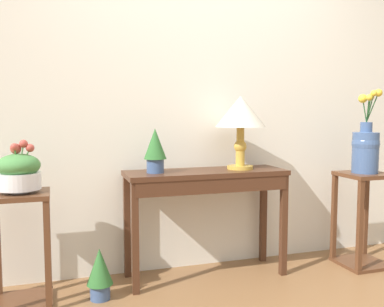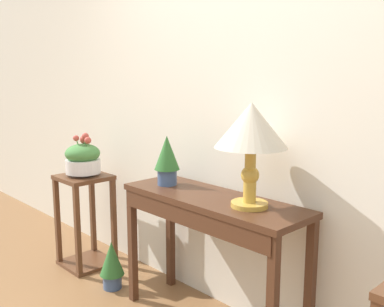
{
  "view_description": "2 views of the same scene",
  "coord_description": "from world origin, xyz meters",
  "px_view_note": "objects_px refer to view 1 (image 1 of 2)",
  "views": [
    {
      "loc": [
        -1.06,
        -1.67,
        1.19
      ],
      "look_at": [
        -0.15,
        1.14,
        0.91
      ],
      "focal_mm": 40.12,
      "sensor_mm": 36.0,
      "label": 1
    },
    {
      "loc": [
        1.64,
        -0.52,
        1.46
      ],
      "look_at": [
        -0.18,
        1.19,
        1.01
      ],
      "focal_mm": 41.56,
      "sensor_mm": 36.0,
      "label": 2
    }
  ],
  "objects_px": {
    "pedestal_stand_left": "(22,249)",
    "flower_vase_tall_right": "(366,146)",
    "table_lamp": "(241,115)",
    "potted_plant_on_console": "(155,148)",
    "planter_bowl_wide_left": "(19,171)",
    "potted_plant_floor": "(100,272)",
    "console_table": "(207,188)",
    "pedestal_stand_right": "(363,219)"
  },
  "relations": [
    {
      "from": "table_lamp",
      "to": "potted_plant_on_console",
      "type": "relative_size",
      "value": 1.75
    },
    {
      "from": "console_table",
      "to": "flower_vase_tall_right",
      "type": "height_order",
      "value": "flower_vase_tall_right"
    },
    {
      "from": "pedestal_stand_left",
      "to": "potted_plant_floor",
      "type": "height_order",
      "value": "pedestal_stand_left"
    },
    {
      "from": "pedestal_stand_right",
      "to": "potted_plant_floor",
      "type": "height_order",
      "value": "pedestal_stand_right"
    },
    {
      "from": "console_table",
      "to": "potted_plant_on_console",
      "type": "height_order",
      "value": "potted_plant_on_console"
    },
    {
      "from": "pedestal_stand_right",
      "to": "console_table",
      "type": "bearing_deg",
      "value": 173.45
    },
    {
      "from": "potted_plant_on_console",
      "to": "pedestal_stand_right",
      "type": "xyz_separation_m",
      "value": [
        1.62,
        -0.15,
        -0.58
      ]
    },
    {
      "from": "planter_bowl_wide_left",
      "to": "potted_plant_floor",
      "type": "distance_m",
      "value": 0.8
    },
    {
      "from": "table_lamp",
      "to": "pedestal_stand_left",
      "type": "xyz_separation_m",
      "value": [
        -1.51,
        -0.1,
        -0.82
      ]
    },
    {
      "from": "console_table",
      "to": "table_lamp",
      "type": "bearing_deg",
      "value": 4.84
    },
    {
      "from": "pedestal_stand_left",
      "to": "planter_bowl_wide_left",
      "type": "distance_m",
      "value": 0.48
    },
    {
      "from": "potted_plant_on_console",
      "to": "potted_plant_floor",
      "type": "relative_size",
      "value": 0.91
    },
    {
      "from": "console_table",
      "to": "potted_plant_floor",
      "type": "xyz_separation_m",
      "value": [
        -0.78,
        -0.15,
        -0.48
      ]
    },
    {
      "from": "pedestal_stand_left",
      "to": "console_table",
      "type": "bearing_deg",
      "value": 3.39
    },
    {
      "from": "potted_plant_floor",
      "to": "potted_plant_on_console",
      "type": "bearing_deg",
      "value": 21.6
    },
    {
      "from": "planter_bowl_wide_left",
      "to": "flower_vase_tall_right",
      "type": "distance_m",
      "value": 2.49
    },
    {
      "from": "console_table",
      "to": "table_lamp",
      "type": "distance_m",
      "value": 0.58
    },
    {
      "from": "table_lamp",
      "to": "potted_plant_on_console",
      "type": "distance_m",
      "value": 0.68
    },
    {
      "from": "console_table",
      "to": "pedestal_stand_right",
      "type": "xyz_separation_m",
      "value": [
        1.24,
        -0.14,
        -0.29
      ]
    },
    {
      "from": "console_table",
      "to": "potted_plant_on_console",
      "type": "xyz_separation_m",
      "value": [
        -0.37,
        0.01,
        0.29
      ]
    },
    {
      "from": "console_table",
      "to": "flower_vase_tall_right",
      "type": "distance_m",
      "value": 1.28
    },
    {
      "from": "table_lamp",
      "to": "pedestal_stand_right",
      "type": "height_order",
      "value": "table_lamp"
    },
    {
      "from": "console_table",
      "to": "pedestal_stand_right",
      "type": "distance_m",
      "value": 1.28
    },
    {
      "from": "potted_plant_on_console",
      "to": "potted_plant_floor",
      "type": "height_order",
      "value": "potted_plant_on_console"
    },
    {
      "from": "planter_bowl_wide_left",
      "to": "potted_plant_floor",
      "type": "height_order",
      "value": "planter_bowl_wide_left"
    },
    {
      "from": "flower_vase_tall_right",
      "to": "console_table",
      "type": "bearing_deg",
      "value": 173.41
    },
    {
      "from": "pedestal_stand_right",
      "to": "pedestal_stand_left",
      "type": "bearing_deg",
      "value": 178.41
    },
    {
      "from": "planter_bowl_wide_left",
      "to": "table_lamp",
      "type": "bearing_deg",
      "value": 3.63
    },
    {
      "from": "table_lamp",
      "to": "pedestal_stand_right",
      "type": "bearing_deg",
      "value": -9.62
    },
    {
      "from": "console_table",
      "to": "pedestal_stand_right",
      "type": "bearing_deg",
      "value": -6.55
    },
    {
      "from": "pedestal_stand_right",
      "to": "potted_plant_floor",
      "type": "xyz_separation_m",
      "value": [
        -2.02,
        -0.01,
        -0.18
      ]
    },
    {
      "from": "potted_plant_on_console",
      "to": "pedestal_stand_right",
      "type": "height_order",
      "value": "potted_plant_on_console"
    },
    {
      "from": "potted_plant_on_console",
      "to": "planter_bowl_wide_left",
      "type": "xyz_separation_m",
      "value": [
        -0.87,
        -0.09,
        -0.11
      ]
    },
    {
      "from": "planter_bowl_wide_left",
      "to": "pedestal_stand_right",
      "type": "distance_m",
      "value": 2.53
    },
    {
      "from": "potted_plant_on_console",
      "to": "potted_plant_floor",
      "type": "xyz_separation_m",
      "value": [
        -0.4,
        -0.16,
        -0.77
      ]
    },
    {
      "from": "table_lamp",
      "to": "potted_plant_floor",
      "type": "relative_size",
      "value": 1.59
    },
    {
      "from": "table_lamp",
      "to": "potted_plant_on_console",
      "type": "bearing_deg",
      "value": -179.04
    },
    {
      "from": "pedestal_stand_left",
      "to": "pedestal_stand_right",
      "type": "distance_m",
      "value": 2.48
    },
    {
      "from": "pedestal_stand_left",
      "to": "pedestal_stand_right",
      "type": "bearing_deg",
      "value": -1.59
    },
    {
      "from": "console_table",
      "to": "pedestal_stand_right",
      "type": "relative_size",
      "value": 1.58
    },
    {
      "from": "console_table",
      "to": "potted_plant_on_console",
      "type": "bearing_deg",
      "value": 178.18
    },
    {
      "from": "pedestal_stand_left",
      "to": "flower_vase_tall_right",
      "type": "relative_size",
      "value": 1.11
    }
  ]
}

